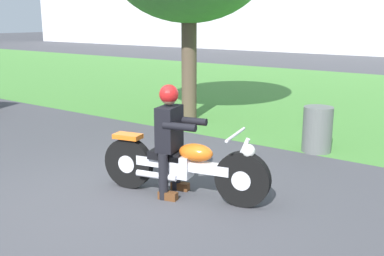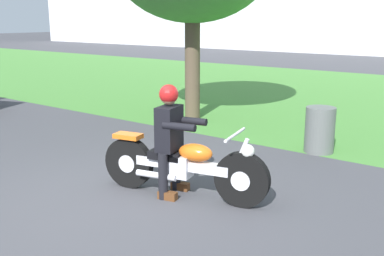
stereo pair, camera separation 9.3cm
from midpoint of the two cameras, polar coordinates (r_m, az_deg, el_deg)
ground at (r=5.60m, az=-11.28°, el=-9.83°), size 120.00×120.00×0.00m
grass_verge at (r=13.70m, az=19.39°, el=3.62°), size 60.00×12.00×0.01m
motorcycle_lead at (r=5.70m, az=-1.60°, el=-4.75°), size 2.22×0.78×0.90m
rider_lead at (r=5.66m, az=-3.17°, el=-0.44°), size 0.62×0.54×1.42m
trash_can at (r=7.89m, az=15.13°, el=-0.17°), size 0.49×0.49×0.77m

